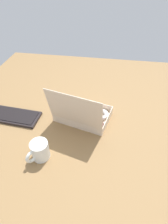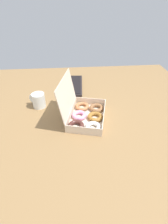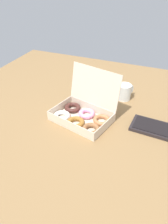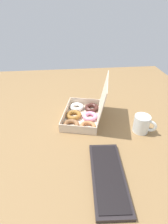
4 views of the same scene
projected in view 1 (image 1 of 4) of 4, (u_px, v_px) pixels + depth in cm
name	position (u px, v px, depth cm)	size (l,w,h in cm)	color
ground_plane	(86.00, 120.00, 110.46)	(180.00, 180.00, 2.00)	olive
donut_box	(83.00, 115.00, 107.70)	(36.97, 32.47, 26.70)	beige
keyboard	(11.00, 116.00, 110.54)	(36.98, 16.37, 2.20)	black
coffee_mug	(39.00, 151.00, 85.46)	(9.55, 11.90, 10.15)	white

